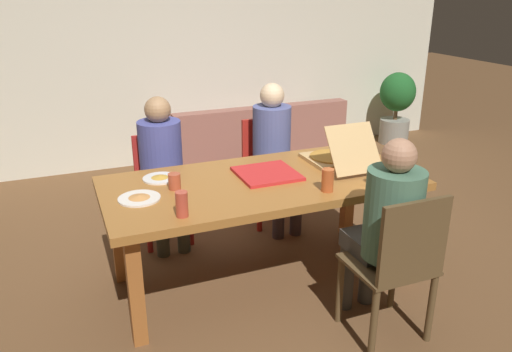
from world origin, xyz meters
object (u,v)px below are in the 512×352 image
at_px(chair_1, 398,263).
at_px(drinking_glass_3, 378,177).
at_px(pizza_box_0, 335,157).
at_px(potted_plant, 397,104).
at_px(pizza_box_1, 267,174).
at_px(drinking_glass_0, 174,181).
at_px(drinking_glass_2, 328,180).
at_px(chair_0, 161,184).
at_px(plate_0, 160,178).
at_px(drinking_glass_1, 182,204).
at_px(chair_2, 268,167).
at_px(person_2, 275,145).
at_px(person_1, 386,221).
at_px(person_0, 162,160).
at_px(dining_table, 262,191).
at_px(couch, 254,144).
at_px(plate_1, 139,198).

height_order(chair_1, drinking_glass_3, chair_1).
xyz_separation_m(pizza_box_0, potted_plant, (2.32, 2.33, -0.29)).
relative_size(pizza_box_1, drinking_glass_0, 3.88).
bearing_deg(pizza_box_0, drinking_glass_2, -125.28).
relative_size(chair_0, plate_0, 3.73).
relative_size(drinking_glass_1, potted_plant, 0.16).
xyz_separation_m(chair_2, drinking_glass_1, (-1.09, -1.31, 0.36)).
xyz_separation_m(person_2, plate_0, (-1.09, -0.54, 0.05)).
xyz_separation_m(person_1, person_2, (-0.00, 1.57, 0.00)).
xyz_separation_m(chair_1, person_2, (-0.00, 1.72, 0.20)).
distance_m(person_0, pizza_box_0, 1.33).
bearing_deg(drinking_glass_3, person_1, -116.67).
distance_m(pizza_box_0, potted_plant, 3.30).
bearing_deg(plate_0, chair_2, 32.06).
bearing_deg(plate_0, drinking_glass_0, -75.84).
bearing_deg(drinking_glass_3, person_2, 98.74).
bearing_deg(drinking_glass_2, pizza_box_0, 54.72).
xyz_separation_m(pizza_box_1, potted_plant, (2.88, 2.37, -0.25)).
relative_size(plate_0, drinking_glass_2, 1.56).
xyz_separation_m(dining_table, couch, (0.84, 2.24, -0.40)).
height_order(drinking_glass_0, drinking_glass_3, drinking_glass_3).
relative_size(pizza_box_1, drinking_glass_2, 2.70).
relative_size(person_0, drinking_glass_1, 8.09).
xyz_separation_m(person_2, drinking_glass_0, (-1.04, -0.75, 0.10)).
bearing_deg(pizza_box_1, chair_0, 122.80).
bearing_deg(drinking_glass_1, drinking_glass_2, 1.11).
bearing_deg(couch, dining_table, -110.59).
distance_m(plate_1, couch, 2.85).
bearing_deg(person_1, dining_table, 120.94).
relative_size(pizza_box_0, plate_0, 2.49).
bearing_deg(person_0, drinking_glass_0, -95.98).
height_order(chair_0, person_2, person_2).
bearing_deg(chair_2, plate_0, -147.94).
height_order(person_0, person_1, person_1).
distance_m(person_0, drinking_glass_2, 1.42).
xyz_separation_m(drinking_glass_0, couch, (1.42, 2.18, -0.54)).
bearing_deg(person_0, plate_0, -103.42).
relative_size(plate_0, drinking_glass_1, 1.55).
distance_m(person_2, couch, 1.55).
xyz_separation_m(pizza_box_0, pizza_box_1, (-0.56, -0.05, -0.04)).
bearing_deg(chair_0, couch, 44.10).
relative_size(drinking_glass_2, potted_plant, 0.16).
bearing_deg(drinking_glass_1, person_0, 83.37).
bearing_deg(drinking_glass_0, chair_2, 40.63).
distance_m(chair_2, pizza_box_1, 1.01).
relative_size(dining_table, plate_1, 8.16).
relative_size(person_2, pizza_box_1, 3.10).
xyz_separation_m(person_2, plate_1, (-1.28, -0.83, 0.05)).
height_order(person_0, drinking_glass_1, person_0).
bearing_deg(pizza_box_1, plate_0, 163.89).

